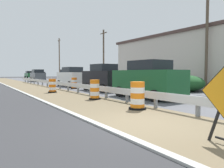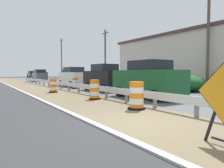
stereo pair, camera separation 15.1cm
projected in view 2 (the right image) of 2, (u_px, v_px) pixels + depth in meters
ground_plane at (142, 123)px, 6.35m from camera, size 160.00×160.00×0.00m
median_dirt_strip at (157, 121)px, 6.67m from camera, size 3.62×120.00×0.01m
curb_near_edge at (104, 129)px, 5.66m from camera, size 0.20×120.00×0.11m
guardrail_median at (138, 94)px, 9.88m from camera, size 0.18×57.61×0.71m
traffic_barrel_nearest at (136, 97)px, 8.75m from camera, size 0.73×0.73×1.14m
traffic_barrel_close at (95, 90)px, 12.03m from camera, size 0.66×0.66×1.12m
traffic_barrel_mid at (53, 86)px, 16.14m from camera, size 0.66×0.66×1.04m
traffic_barrel_far at (75, 84)px, 19.91m from camera, size 0.63×0.63×1.05m
car_lead_near_lane at (40, 75)px, 36.58m from camera, size 2.08×4.14×2.05m
car_trailing_near_lane at (32, 75)px, 55.68m from camera, size 2.21×4.35×1.93m
car_lead_far_lane at (104, 78)px, 17.68m from camera, size 2.10×4.17×2.22m
car_mid_far_lane at (69, 76)px, 33.44m from camera, size 2.18×4.24×2.02m
car_trailing_far_lane at (73, 77)px, 23.31m from camera, size 2.06×4.62×2.12m
car_distant_a at (40, 74)px, 47.97m from camera, size 2.21×4.77×2.22m
car_distant_b at (148, 79)px, 12.57m from camera, size 2.20×4.68×2.23m
roadside_shop_near at (186, 61)px, 25.06m from camera, size 8.65×16.28×5.70m
utility_pole_near at (208, 33)px, 17.58m from camera, size 0.24×1.80×9.35m
utility_pole_mid at (105, 55)px, 31.61m from camera, size 0.24×1.80×7.87m
utility_pole_far at (61, 58)px, 48.53m from camera, size 0.24×1.80×9.32m
bush_roadside at (187, 83)px, 16.97m from camera, size 2.89×2.89×1.32m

